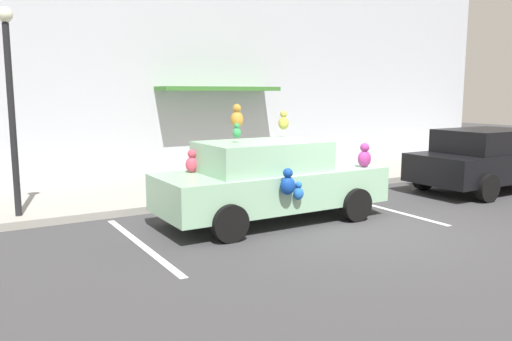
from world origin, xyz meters
TOP-DOWN VIEW (x-y plane):
  - ground_plane at (0.00, 0.00)m, footprint 60.00×60.00m
  - sidewalk at (0.00, 5.00)m, footprint 24.00×4.00m
  - storefront_building at (0.01, 7.14)m, footprint 24.00×1.25m
  - parking_stripe_front at (1.64, 1.00)m, footprint 0.12×3.60m
  - parking_stripe_rear at (-3.64, 1.00)m, footprint 0.12×3.60m
  - plush_covered_car at (-1.02, 1.22)m, footprint 4.41×2.01m
  - parked_sedan_behind at (5.37, 1.08)m, footprint 4.32×2.02m
  - teddy_bear_on_sidewalk at (0.72, 3.44)m, footprint 0.35×0.29m
  - street_lamp_post at (-5.17, 3.50)m, footprint 0.28×0.28m

SIDE VIEW (x-z plane):
  - ground_plane at x=0.00m, z-range 0.00..0.00m
  - parking_stripe_front at x=1.64m, z-range 0.00..0.01m
  - parking_stripe_rear at x=-3.64m, z-range 0.00..0.01m
  - sidewalk at x=0.00m, z-range 0.00..0.15m
  - teddy_bear_on_sidewalk at x=0.72m, z-range 0.12..0.79m
  - parked_sedan_behind at x=5.37m, z-range 0.02..1.56m
  - plush_covered_car at x=-1.02m, z-range -0.31..1.91m
  - street_lamp_post at x=-5.17m, z-range 0.58..4.39m
  - storefront_building at x=0.01m, z-range -0.01..6.39m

